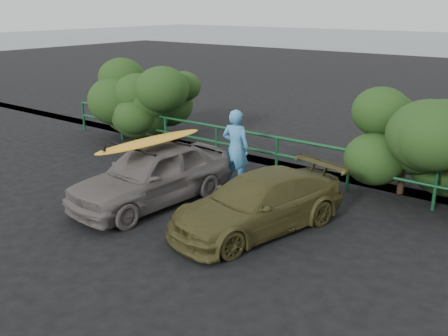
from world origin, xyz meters
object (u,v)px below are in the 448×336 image
at_px(guardrail, 245,149).
at_px(surfboard, 151,141).
at_px(olive_vehicle, 258,203).
at_px(sedan, 152,174).
at_px(man, 236,148).

bearing_deg(guardrail, surfboard, -92.81).
xyz_separation_m(olive_vehicle, surfboard, (-2.66, -0.27, 0.88)).
bearing_deg(olive_vehicle, surfboard, -158.87).
bearing_deg(guardrail, sedan, -92.81).
relative_size(olive_vehicle, surfboard, 1.34).
bearing_deg(olive_vehicle, man, 151.43).
xyz_separation_m(guardrail, sedan, (-0.17, -3.39, 0.16)).
relative_size(man, surfboard, 0.67).
xyz_separation_m(guardrail, surfboard, (-0.17, -3.39, 0.92)).
relative_size(sedan, surfboard, 1.38).
height_order(sedan, man, man).
relative_size(guardrail, olive_vehicle, 3.64).
height_order(guardrail, surfboard, surfboard).
height_order(sedan, olive_vehicle, sedan).
distance_m(sedan, olive_vehicle, 2.68).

